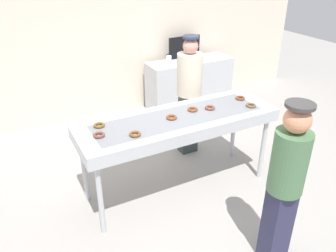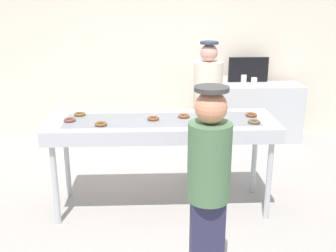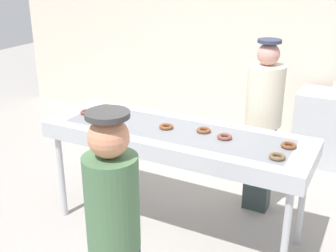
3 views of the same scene
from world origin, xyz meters
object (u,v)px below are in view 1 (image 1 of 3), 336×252
object	(u,v)px
fryer_conveyor	(178,123)
customer_waiting	(285,180)
chocolate_donut_5	(251,105)
chocolate_donut_7	(210,108)
chocolate_donut_2	(172,117)
worker_baker	(189,90)
paper_cup_2	(182,55)
chocolate_donut_1	(99,125)
chocolate_donut_4	(193,109)
paper_cup_0	(169,59)
chocolate_donut_3	(240,98)
menu_display	(184,47)
chocolate_donut_6	(99,135)
paper_cup_1	(194,58)
chocolate_donut_0	(135,134)
prep_counter	(189,84)

from	to	relation	value
fryer_conveyor	customer_waiting	size ratio (longest dim) A/B	1.43
chocolate_donut_5	chocolate_donut_7	world-z (taller)	same
chocolate_donut_2	worker_baker	bearing A→B (deg)	47.33
paper_cup_2	chocolate_donut_1	bearing A→B (deg)	-136.40
fryer_conveyor	chocolate_donut_4	bearing A→B (deg)	17.76
chocolate_donut_2	chocolate_donut_5	distance (m)	1.01
fryer_conveyor	paper_cup_0	size ratio (longest dim) A/B	19.61
chocolate_donut_3	paper_cup_2	size ratio (longest dim) A/B	1.03
chocolate_donut_1	chocolate_donut_4	world-z (taller)	same
chocolate_donut_4	paper_cup_0	bearing A→B (deg)	69.25
paper_cup_2	menu_display	xyz separation A→B (m)	(0.07, 0.02, 0.13)
chocolate_donut_6	paper_cup_1	world-z (taller)	chocolate_donut_6
chocolate_donut_5	chocolate_donut_4	bearing A→B (deg)	161.45
chocolate_donut_0	menu_display	size ratio (longest dim) A/B	0.20
chocolate_donut_6	chocolate_donut_7	size ratio (longest dim) A/B	1.00
chocolate_donut_1	chocolate_donut_7	xyz separation A→B (m)	(1.29, -0.17, 0.00)
chocolate_donut_0	chocolate_donut_6	distance (m)	0.36
chocolate_donut_3	paper_cup_1	bearing A→B (deg)	75.33
paper_cup_2	prep_counter	bearing A→B (deg)	-70.40
chocolate_donut_0	worker_baker	distance (m)	1.45
chocolate_donut_0	chocolate_donut_5	world-z (taller)	same
worker_baker	paper_cup_1	size ratio (longest dim) A/B	14.32
chocolate_donut_1	chocolate_donut_0	bearing A→B (deg)	-53.74
chocolate_donut_3	customer_waiting	xyz separation A→B (m)	(-0.65, -1.44, -0.10)
chocolate_donut_0	worker_baker	bearing A→B (deg)	36.98
fryer_conveyor	prep_counter	size ratio (longest dim) A/B	1.46
chocolate_donut_5	chocolate_donut_7	bearing A→B (deg)	159.78
chocolate_donut_1	worker_baker	xyz separation A→B (m)	(1.42, 0.51, -0.04)
worker_baker	paper_cup_0	size ratio (longest dim) A/B	14.32
paper_cup_1	paper_cup_2	size ratio (longest dim) A/B	1.00
worker_baker	paper_cup_2	world-z (taller)	worker_baker
customer_waiting	worker_baker	bearing A→B (deg)	90.69
chocolate_donut_7	prep_counter	bearing A→B (deg)	64.80
chocolate_donut_3	paper_cup_2	distance (m)	2.24
chocolate_donut_3	chocolate_donut_5	xyz separation A→B (m)	(-0.03, -0.24, 0.00)
paper_cup_2	fryer_conveyor	bearing A→B (deg)	-120.43
fryer_conveyor	chocolate_donut_2	bearing A→B (deg)	179.86
fryer_conveyor	worker_baker	size ratio (longest dim) A/B	1.37
chocolate_donut_3	prep_counter	xyz separation A→B (m)	(0.48, 2.01, -0.56)
chocolate_donut_7	menu_display	size ratio (longest dim) A/B	0.20
chocolate_donut_0	prep_counter	size ratio (longest dim) A/B	0.08
chocolate_donut_3	prep_counter	bearing A→B (deg)	76.66
chocolate_donut_4	menu_display	xyz separation A→B (m)	(1.18, 2.24, 0.08)
chocolate_donut_5	paper_cup_0	bearing A→B (deg)	87.20
chocolate_donut_1	chocolate_donut_2	world-z (taller)	same
customer_waiting	paper_cup_0	size ratio (longest dim) A/B	13.75
chocolate_donut_5	menu_display	distance (m)	2.52
chocolate_donut_0	chocolate_donut_6	size ratio (longest dim) A/B	1.00
chocolate_donut_3	menu_display	xyz separation A→B (m)	(0.48, 2.22, 0.08)
chocolate_donut_0	chocolate_donut_4	xyz separation A→B (m)	(0.83, 0.24, 0.00)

